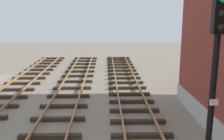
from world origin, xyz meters
TOP-DOWN VIEW (x-y plane):
  - signal_mast at (2.94, 1.03)m, footprint 0.36×0.40m

SIDE VIEW (x-z plane):
  - signal_mast at x=2.94m, z-range 0.69..6.06m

